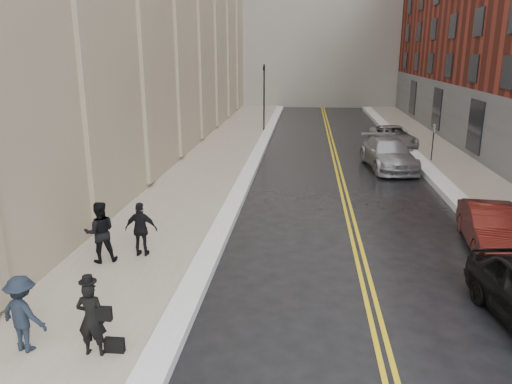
% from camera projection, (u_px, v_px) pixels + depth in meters
% --- Properties ---
extents(ground, '(160.00, 160.00, 0.00)m').
position_uv_depth(ground, '(266.00, 366.00, 10.29)').
color(ground, black).
rests_on(ground, ground).
extents(sidewalk_left, '(4.00, 64.00, 0.15)m').
position_uv_depth(sidewalk_left, '(205.00, 173.00, 26.01)').
color(sidewalk_left, gray).
rests_on(sidewalk_left, ground).
extents(sidewalk_right, '(3.00, 64.00, 0.15)m').
position_uv_depth(sidewalk_right, '(473.00, 179.00, 24.71)').
color(sidewalk_right, gray).
rests_on(sidewalk_right, ground).
extents(lane_stripe_a, '(0.12, 64.00, 0.01)m').
position_uv_depth(lane_stripe_a, '(338.00, 178.00, 25.36)').
color(lane_stripe_a, gold).
rests_on(lane_stripe_a, ground).
extents(lane_stripe_b, '(0.12, 64.00, 0.01)m').
position_uv_depth(lane_stripe_b, '(343.00, 178.00, 25.34)').
color(lane_stripe_b, gold).
rests_on(lane_stripe_b, ground).
extents(snow_ridge_left, '(0.70, 60.80, 0.26)m').
position_uv_depth(snow_ridge_left, '(249.00, 173.00, 25.77)').
color(snow_ridge_left, white).
rests_on(snow_ridge_left, ground).
extents(snow_ridge_right, '(0.85, 60.80, 0.30)m').
position_uv_depth(snow_ridge_right, '(435.00, 177.00, 24.86)').
color(snow_ridge_right, white).
rests_on(snow_ridge_right, ground).
extents(traffic_signal, '(0.18, 0.15, 5.20)m').
position_uv_depth(traffic_signal, '(264.00, 92.00, 38.39)').
color(traffic_signal, black).
rests_on(traffic_signal, ground).
extents(parking_sign_far, '(0.06, 0.35, 2.23)m').
position_uv_depth(parking_sign_far, '(433.00, 140.00, 28.29)').
color(parking_sign_far, black).
rests_on(parking_sign_far, ground).
extents(car_maroon, '(1.94, 4.37, 1.39)m').
position_uv_depth(car_maroon, '(491.00, 227.00, 16.28)').
color(car_maroon, '#420F0B').
rests_on(car_maroon, ground).
extents(car_silver_near, '(2.86, 5.79, 1.62)m').
position_uv_depth(car_silver_near, '(388.00, 154.00, 27.14)').
color(car_silver_near, '#939499').
rests_on(car_silver_near, ground).
extents(car_silver_far, '(2.87, 5.33, 1.42)m').
position_uv_depth(car_silver_far, '(393.00, 137.00, 32.90)').
color(car_silver_far, '#919398').
rests_on(car_silver_far, ground).
extents(pedestrian_main, '(0.61, 0.41, 1.65)m').
position_uv_depth(pedestrian_main, '(91.00, 318.00, 10.22)').
color(pedestrian_main, black).
rests_on(pedestrian_main, sidewalk_left).
extents(pedestrian_a, '(1.11, 1.01, 1.86)m').
position_uv_depth(pedestrian_a, '(100.00, 232.00, 14.75)').
color(pedestrian_a, black).
rests_on(pedestrian_a, sidewalk_left).
extents(pedestrian_b, '(1.21, 0.90, 1.68)m').
position_uv_depth(pedestrian_b, '(23.00, 314.00, 10.37)').
color(pedestrian_b, black).
rests_on(pedestrian_b, sidewalk_left).
extents(pedestrian_c, '(1.00, 0.43, 1.70)m').
position_uv_depth(pedestrian_c, '(141.00, 229.00, 15.21)').
color(pedestrian_c, black).
rests_on(pedestrian_c, sidewalk_left).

